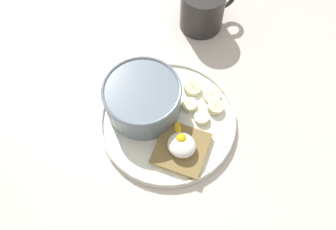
{
  "coord_description": "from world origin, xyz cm",
  "views": [
    {
      "loc": [
        -13.66,
        23.65,
        59.22
      ],
      "look_at": [
        0.0,
        0.0,
        5.0
      ],
      "focal_mm": 35.0,
      "sensor_mm": 36.0,
      "label": 1
    }
  ],
  "objects_px": {
    "banana_slice_front": "(190,105)",
    "banana_slice_inner": "(215,107)",
    "poached_egg": "(181,144)",
    "banana_slice_right": "(192,88)",
    "toast_slice": "(181,149)",
    "banana_slice_left": "(202,118)",
    "banana_slice_back": "(212,95)",
    "oatmeal_bowl": "(142,99)",
    "coffee_mug": "(203,8)"
  },
  "relations": [
    {
      "from": "oatmeal_bowl",
      "to": "banana_slice_right",
      "type": "height_order",
      "value": "oatmeal_bowl"
    },
    {
      "from": "poached_egg",
      "to": "banana_slice_right",
      "type": "relative_size",
      "value": 1.83
    },
    {
      "from": "banana_slice_back",
      "to": "banana_slice_front",
      "type": "bearing_deg",
      "value": 57.33
    },
    {
      "from": "banana_slice_right",
      "to": "banana_slice_inner",
      "type": "xyz_separation_m",
      "value": [
        -0.06,
        0.02,
        0.0
      ]
    },
    {
      "from": "banana_slice_back",
      "to": "banana_slice_inner",
      "type": "bearing_deg",
      "value": 131.33
    },
    {
      "from": "banana_slice_left",
      "to": "banana_slice_right",
      "type": "height_order",
      "value": "banana_slice_right"
    },
    {
      "from": "coffee_mug",
      "to": "banana_slice_back",
      "type": "bearing_deg",
      "value": 123.12
    },
    {
      "from": "poached_egg",
      "to": "coffee_mug",
      "type": "height_order",
      "value": "coffee_mug"
    },
    {
      "from": "poached_egg",
      "to": "banana_slice_inner",
      "type": "relative_size",
      "value": 1.48
    },
    {
      "from": "banana_slice_back",
      "to": "coffee_mug",
      "type": "relative_size",
      "value": 0.41
    },
    {
      "from": "banana_slice_inner",
      "to": "coffee_mug",
      "type": "height_order",
      "value": "coffee_mug"
    },
    {
      "from": "toast_slice",
      "to": "banana_slice_back",
      "type": "distance_m",
      "value": 0.13
    },
    {
      "from": "oatmeal_bowl",
      "to": "banana_slice_back",
      "type": "height_order",
      "value": "oatmeal_bowl"
    },
    {
      "from": "banana_slice_right",
      "to": "banana_slice_inner",
      "type": "bearing_deg",
      "value": 164.52
    },
    {
      "from": "oatmeal_bowl",
      "to": "coffee_mug",
      "type": "xyz_separation_m",
      "value": [
        0.01,
        -0.25,
        0.0
      ]
    },
    {
      "from": "toast_slice",
      "to": "banana_slice_left",
      "type": "bearing_deg",
      "value": -92.42
    },
    {
      "from": "banana_slice_left",
      "to": "banana_slice_inner",
      "type": "distance_m",
      "value": 0.03
    },
    {
      "from": "toast_slice",
      "to": "banana_slice_left",
      "type": "xyz_separation_m",
      "value": [
        -0.0,
        -0.07,
        -0.0
      ]
    },
    {
      "from": "oatmeal_bowl",
      "to": "banana_slice_left",
      "type": "bearing_deg",
      "value": -162.27
    },
    {
      "from": "toast_slice",
      "to": "banana_slice_back",
      "type": "bearing_deg",
      "value": -88.86
    },
    {
      "from": "banana_slice_right",
      "to": "coffee_mug",
      "type": "xyz_separation_m",
      "value": [
        0.07,
        -0.17,
        0.03
      ]
    },
    {
      "from": "toast_slice",
      "to": "banana_slice_front",
      "type": "height_order",
      "value": "banana_slice_front"
    },
    {
      "from": "toast_slice",
      "to": "banana_slice_inner",
      "type": "relative_size",
      "value": 2.31
    },
    {
      "from": "toast_slice",
      "to": "banana_slice_inner",
      "type": "distance_m",
      "value": 0.11
    },
    {
      "from": "banana_slice_front",
      "to": "banana_slice_right",
      "type": "relative_size",
      "value": 0.82
    },
    {
      "from": "toast_slice",
      "to": "poached_egg",
      "type": "height_order",
      "value": "poached_egg"
    },
    {
      "from": "banana_slice_front",
      "to": "coffee_mug",
      "type": "bearing_deg",
      "value": -68.5
    },
    {
      "from": "banana_slice_back",
      "to": "banana_slice_right",
      "type": "bearing_deg",
      "value": 5.9
    },
    {
      "from": "banana_slice_left",
      "to": "coffee_mug",
      "type": "relative_size",
      "value": 0.3
    },
    {
      "from": "banana_slice_left",
      "to": "coffee_mug",
      "type": "distance_m",
      "value": 0.25
    },
    {
      "from": "poached_egg",
      "to": "coffee_mug",
      "type": "xyz_separation_m",
      "value": [
        0.11,
        -0.29,
        0.01
      ]
    },
    {
      "from": "banana_slice_inner",
      "to": "coffee_mug",
      "type": "distance_m",
      "value": 0.23
    },
    {
      "from": "banana_slice_inner",
      "to": "toast_slice",
      "type": "bearing_deg",
      "value": 81.83
    },
    {
      "from": "banana_slice_left",
      "to": "banana_slice_back",
      "type": "bearing_deg",
      "value": -83.87
    },
    {
      "from": "toast_slice",
      "to": "banana_slice_left",
      "type": "relative_size",
      "value": 2.9
    },
    {
      "from": "banana_slice_front",
      "to": "banana_slice_inner",
      "type": "height_order",
      "value": "same"
    },
    {
      "from": "banana_slice_back",
      "to": "banana_slice_right",
      "type": "relative_size",
      "value": 1.33
    },
    {
      "from": "poached_egg",
      "to": "banana_slice_inner",
      "type": "xyz_separation_m",
      "value": [
        -0.02,
        -0.11,
        -0.02
      ]
    },
    {
      "from": "oatmeal_bowl",
      "to": "banana_slice_left",
      "type": "distance_m",
      "value": 0.12
    },
    {
      "from": "banana_slice_back",
      "to": "banana_slice_inner",
      "type": "distance_m",
      "value": 0.03
    },
    {
      "from": "banana_slice_inner",
      "to": "poached_egg",
      "type": "bearing_deg",
      "value": 81.19
    },
    {
      "from": "toast_slice",
      "to": "banana_slice_right",
      "type": "relative_size",
      "value": 2.84
    },
    {
      "from": "banana_slice_front",
      "to": "banana_slice_inner",
      "type": "bearing_deg",
      "value": -154.73
    },
    {
      "from": "toast_slice",
      "to": "coffee_mug",
      "type": "bearing_deg",
      "value": -69.34
    },
    {
      "from": "toast_slice",
      "to": "poached_egg",
      "type": "bearing_deg",
      "value": -51.01
    },
    {
      "from": "poached_egg",
      "to": "oatmeal_bowl",
      "type": "bearing_deg",
      "value": -20.32
    },
    {
      "from": "banana_slice_left",
      "to": "toast_slice",
      "type": "bearing_deg",
      "value": 87.58
    },
    {
      "from": "banana_slice_left",
      "to": "banana_slice_right",
      "type": "xyz_separation_m",
      "value": [
        0.05,
        -0.05,
        0.0
      ]
    },
    {
      "from": "banana_slice_inner",
      "to": "coffee_mug",
      "type": "xyz_separation_m",
      "value": [
        0.13,
        -0.19,
        0.03
      ]
    },
    {
      "from": "banana_slice_front",
      "to": "banana_slice_left",
      "type": "height_order",
      "value": "banana_slice_front"
    }
  ]
}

